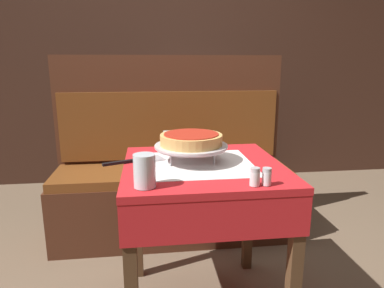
{
  "coord_description": "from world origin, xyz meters",
  "views": [
    {
      "loc": [
        -0.23,
        -1.46,
        1.2
      ],
      "look_at": [
        -0.05,
        0.0,
        0.85
      ],
      "focal_mm": 32.0,
      "sensor_mm": 36.0,
      "label": 1
    }
  ],
  "objects": [
    {
      "name": "booth_bench",
      "position": [
        -0.09,
        0.81,
        0.36
      ],
      "size": [
        1.61,
        0.49,
        1.25
      ],
      "color": "#4C2819",
      "rests_on": "ground_plane"
    },
    {
      "name": "back_wall_panel",
      "position": [
        0.0,
        2.04,
        1.2
      ],
      "size": [
        6.0,
        0.04,
        2.4
      ],
      "primitive_type": "cube",
      "color": "#3D2319",
      "rests_on": "ground_plane"
    },
    {
      "name": "pizza_server",
      "position": [
        -0.3,
        0.07,
        0.76
      ],
      "size": [
        0.29,
        0.16,
        0.01
      ],
      "color": "#BCBCC1",
      "rests_on": "dining_table_front"
    },
    {
      "name": "deep_dish_pizza",
      "position": [
        -0.05,
        0.03,
        0.86
      ],
      "size": [
        0.28,
        0.28,
        0.05
      ],
      "color": "tan",
      "rests_on": "pizza_pan_stand"
    },
    {
      "name": "condiment_caddy",
      "position": [
        0.04,
        1.63,
        0.81
      ],
      "size": [
        0.14,
        0.14,
        0.17
      ],
      "color": "black",
      "rests_on": "dining_table_rear"
    },
    {
      "name": "dining_table_front",
      "position": [
        0.0,
        0.0,
        0.64
      ],
      "size": [
        0.71,
        0.71,
        0.76
      ],
      "color": "red",
      "rests_on": "ground_plane"
    },
    {
      "name": "salt_shaker",
      "position": [
        0.15,
        -0.3,
        0.79
      ],
      "size": [
        0.04,
        0.04,
        0.07
      ],
      "color": "silver",
      "rests_on": "dining_table_front"
    },
    {
      "name": "napkin_holder",
      "position": [
        -0.11,
        0.31,
        0.8
      ],
      "size": [
        0.1,
        0.05,
        0.09
      ],
      "color": "#B2B2B7",
      "rests_on": "dining_table_front"
    },
    {
      "name": "water_glass_near",
      "position": [
        -0.26,
        -0.27,
        0.82
      ],
      "size": [
        0.08,
        0.08,
        0.12
      ],
      "color": "silver",
      "rests_on": "dining_table_front"
    },
    {
      "name": "dining_table_rear",
      "position": [
        0.13,
        1.62,
        0.66
      ],
      "size": [
        0.64,
        0.64,
        0.77
      ],
      "color": "beige",
      "rests_on": "ground_plane"
    },
    {
      "name": "pizza_pan_stand",
      "position": [
        -0.05,
        0.03,
        0.83
      ],
      "size": [
        0.33,
        0.33,
        0.08
      ],
      "color": "#ADADB2",
      "rests_on": "dining_table_front"
    },
    {
      "name": "pepper_shaker",
      "position": [
        0.19,
        -0.3,
        0.79
      ],
      "size": [
        0.03,
        0.03,
        0.07
      ],
      "color": "silver",
      "rests_on": "dining_table_front"
    }
  ]
}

